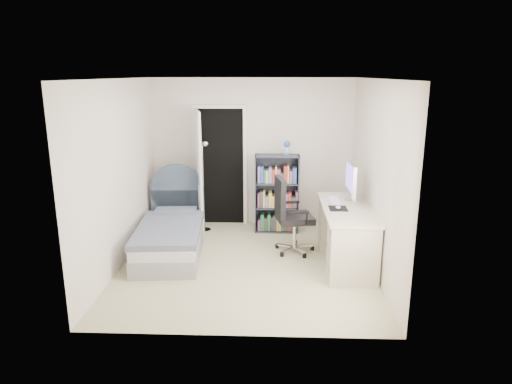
{
  "coord_description": "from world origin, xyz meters",
  "views": [
    {
      "loc": [
        0.36,
        -5.87,
        2.57
      ],
      "look_at": [
        0.12,
        0.28,
        0.96
      ],
      "focal_mm": 32.0,
      "sensor_mm": 36.0,
      "label": 1
    }
  ],
  "objects_px": {
    "floor_lamp": "(205,195)",
    "bookcase": "(277,196)",
    "desk": "(346,232)",
    "nightstand": "(180,205)",
    "office_chair": "(289,212)",
    "bed": "(171,234)"
  },
  "relations": [
    {
      "from": "bed",
      "to": "office_chair",
      "type": "relative_size",
      "value": 1.72
    },
    {
      "from": "bed",
      "to": "desk",
      "type": "distance_m",
      "value": 2.53
    },
    {
      "from": "desk",
      "to": "office_chair",
      "type": "height_order",
      "value": "desk"
    },
    {
      "from": "floor_lamp",
      "to": "bookcase",
      "type": "bearing_deg",
      "value": 2.79
    },
    {
      "from": "bookcase",
      "to": "nightstand",
      "type": "bearing_deg",
      "value": 172.73
    },
    {
      "from": "bookcase",
      "to": "office_chair",
      "type": "relative_size",
      "value": 1.35
    },
    {
      "from": "bed",
      "to": "desk",
      "type": "height_order",
      "value": "desk"
    },
    {
      "from": "bookcase",
      "to": "office_chair",
      "type": "height_order",
      "value": "bookcase"
    },
    {
      "from": "nightstand",
      "to": "office_chair",
      "type": "relative_size",
      "value": 0.5
    },
    {
      "from": "nightstand",
      "to": "floor_lamp",
      "type": "bearing_deg",
      "value": -29.48
    },
    {
      "from": "desk",
      "to": "office_chair",
      "type": "distance_m",
      "value": 0.88
    },
    {
      "from": "floor_lamp",
      "to": "office_chair",
      "type": "xyz_separation_m",
      "value": [
        1.36,
        -0.87,
        0.0
      ]
    },
    {
      "from": "bed",
      "to": "nightstand",
      "type": "height_order",
      "value": "bed"
    },
    {
      "from": "bookcase",
      "to": "office_chair",
      "type": "distance_m",
      "value": 0.94
    },
    {
      "from": "nightstand",
      "to": "office_chair",
      "type": "height_order",
      "value": "office_chair"
    },
    {
      "from": "bed",
      "to": "office_chair",
      "type": "distance_m",
      "value": 1.76
    },
    {
      "from": "office_chair",
      "to": "bed",
      "type": "bearing_deg",
      "value": -178.45
    },
    {
      "from": "nightstand",
      "to": "bookcase",
      "type": "distance_m",
      "value": 1.7
    },
    {
      "from": "floor_lamp",
      "to": "desk",
      "type": "relative_size",
      "value": 0.92
    },
    {
      "from": "desk",
      "to": "nightstand",
      "type": "bearing_deg",
      "value": 150.2
    },
    {
      "from": "desk",
      "to": "bookcase",
      "type": "bearing_deg",
      "value": 126.32
    },
    {
      "from": "bookcase",
      "to": "desk",
      "type": "height_order",
      "value": "bookcase"
    }
  ]
}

